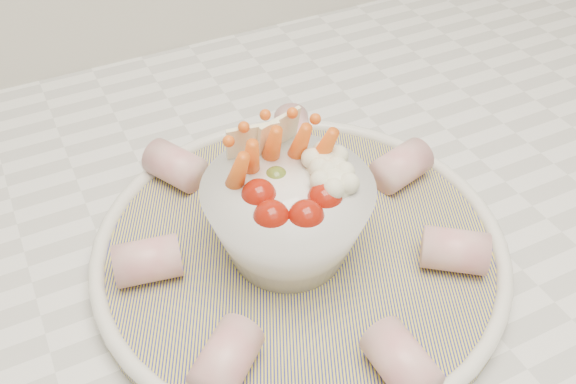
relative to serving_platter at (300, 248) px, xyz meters
name	(u,v)px	position (x,y,z in m)	size (l,w,h in m)	color
serving_platter	(300,248)	(0.00, 0.00, 0.00)	(0.42, 0.42, 0.02)	navy
veggie_bowl	(289,213)	(-0.01, 0.00, 0.04)	(0.12, 0.12, 0.10)	silver
cured_meat_rolls	(299,231)	(0.00, 0.00, 0.02)	(0.27, 0.29, 0.03)	#BF5761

